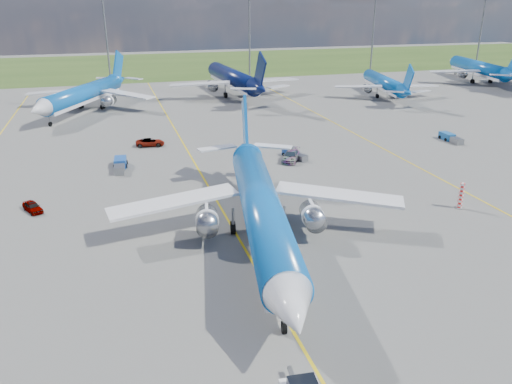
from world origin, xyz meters
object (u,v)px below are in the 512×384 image
object	(u,v)px
service_car_a	(33,207)
baggage_tug_w	(294,154)
main_airliner	(261,244)
baggage_tug_e	(450,138)
bg_jet_ne	(383,96)
service_car_b	(150,142)
bg_jet_nnw	(86,111)
baggage_tug_c	(120,165)
warning_post	(461,196)
bg_jet_ene	(476,82)
bg_jet_n	(233,95)
service_car_c	(291,156)

from	to	relation	value
service_car_a	baggage_tug_w	bearing A→B (deg)	-9.78
main_airliner	baggage_tug_e	size ratio (longest dim) A/B	8.05
bg_jet_ne	baggage_tug_w	distance (m)	56.60
service_car_b	baggage_tug_w	distance (m)	23.59
bg_jet_nnw	baggage_tug_c	distance (m)	41.62
service_car_a	service_car_b	bearing A→B (deg)	30.22
bg_jet_nnw	baggage_tug_c	size ratio (longest dim) A/B	7.08
bg_jet_nnw	main_airliner	size ratio (longest dim) A/B	0.97
warning_post	bg_jet_ene	xyz separation A→B (m)	(64.65, 77.35, -1.50)
bg_jet_ne	baggage_tug_e	world-z (taller)	bg_jet_ne
warning_post	baggage_tug_c	world-z (taller)	warning_post
service_car_a	baggage_tug_c	world-z (taller)	baggage_tug_c
main_airliner	bg_jet_ne	bearing A→B (deg)	62.73
service_car_a	baggage_tug_c	distance (m)	16.18
bg_jet_ene	bg_jet_n	bearing A→B (deg)	13.22
bg_jet_n	bg_jet_ne	world-z (taller)	bg_jet_n
bg_jet_n	service_car_c	world-z (taller)	bg_jet_n
bg_jet_ene	baggage_tug_e	bearing A→B (deg)	60.65
baggage_tug_c	service_car_b	bearing A→B (deg)	68.93
service_car_c	main_airliner	bearing A→B (deg)	-85.83
bg_jet_nnw	baggage_tug_w	world-z (taller)	bg_jet_nnw
bg_jet_ene	baggage_tug_c	xyz separation A→B (m)	(-101.08, -51.96, 0.59)
warning_post	bg_jet_ene	bearing A→B (deg)	50.11
warning_post	bg_jet_ene	size ratio (longest dim) A/B	0.07
warning_post	service_car_b	xyz separation A→B (m)	(-31.33, 35.84, -0.87)
warning_post	bg_jet_n	distance (m)	77.23
bg_jet_ne	baggage_tug_c	distance (m)	74.94
baggage_tug_w	baggage_tug_e	distance (m)	28.38
bg_jet_nnw	baggage_tug_w	distance (m)	53.00
bg_jet_ne	bg_jet_ene	size ratio (longest dim) A/B	0.84
bg_jet_ne	baggage_tug_w	bearing A→B (deg)	58.71
bg_jet_ene	baggage_tug_e	world-z (taller)	bg_jet_ene
service_car_c	baggage_tug_w	distance (m)	1.65
bg_jet_n	baggage_tug_w	distance (m)	53.62
service_car_a	warning_post	bearing A→B (deg)	-42.07
main_airliner	warning_post	bearing A→B (deg)	15.35
bg_jet_n	service_car_a	size ratio (longest dim) A/B	13.38
service_car_b	baggage_tug_e	world-z (taller)	service_car_b
bg_jet_n	main_airliner	xyz separation A→B (m)	(-16.80, -78.98, 0.00)
warning_post	main_airliner	distance (m)	24.32
service_car_b	service_car_c	world-z (taller)	service_car_c
main_airliner	baggage_tug_e	xyz separation A→B (m)	(41.23, 26.93, 0.54)
service_car_a	service_car_c	bearing A→B (deg)	-11.36
warning_post	bg_jet_nnw	distance (m)	78.74
baggage_tug_c	baggage_tug_e	bearing A→B (deg)	4.35
baggage_tug_w	bg_jet_ne	bearing A→B (deg)	28.52
bg_jet_n	bg_jet_ene	world-z (taller)	bg_jet_n
main_airliner	service_car_b	size ratio (longest dim) A/B	9.20
bg_jet_ne	service_car_b	bearing A→B (deg)	37.98
bg_jet_nnw	baggage_tug_c	xyz separation A→B (m)	(5.48, -41.25, 0.59)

